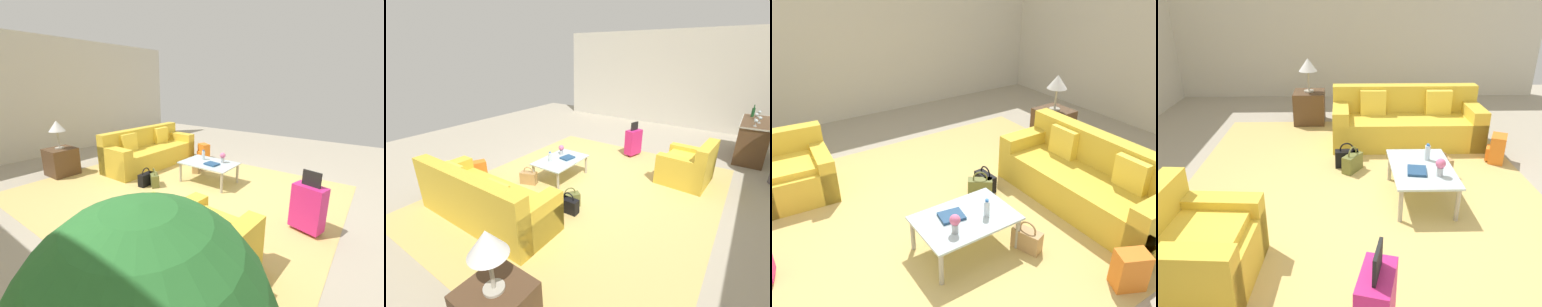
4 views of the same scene
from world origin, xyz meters
The scene contains 16 objects.
ground_plane centered at (0.00, 0.00, 0.00)m, with size 12.00×12.00×0.00m, color #A89E89.
wall_right centered at (5.06, 0.00, 1.55)m, with size 0.12×8.00×3.10m, color beige.
area_rug centered at (0.60, 0.20, 0.00)m, with size 5.20×4.40×0.01m, color tan.
couch centered at (2.19, -0.60, 0.31)m, with size 0.86×2.30×0.88m.
armchair centered at (-0.90, 1.67, 0.29)m, with size 1.00×0.95×0.84m.
coffee_table centered at (0.40, -0.50, 0.36)m, with size 1.05×0.70×0.41m.
water_bottle centered at (0.60, -0.60, 0.51)m, with size 0.06×0.06×0.20m.
coffee_table_book centered at (0.28, -0.42, 0.43)m, with size 0.25×0.21×0.03m, color navy.
flower_vase centered at (0.18, -0.65, 0.54)m, with size 0.11×0.11×0.21m.
side_table centered at (3.20, 1.00, 0.29)m, with size 0.55×0.55×0.58m, color #513823.
table_lamp centered at (3.20, 1.00, 1.04)m, with size 0.33×0.33×0.59m.
suitcase_magenta centered at (-1.60, 0.20, 0.36)m, with size 0.44×0.32×0.85m.
handbag_olive centered at (1.15, 0.27, 0.13)m, with size 0.34×0.30×0.36m.
handbag_tan centered at (0.95, -0.87, 0.13)m, with size 0.24×0.35×0.36m.
handbag_black centered at (1.29, 0.35, 0.13)m, with size 0.15×0.33×0.36m.
backpack_orange centered at (1.40, -1.79, 0.19)m, with size 0.36×0.34×0.40m.
Camera 1 is at (-2.20, 3.54, 1.92)m, focal length 24.00 mm.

